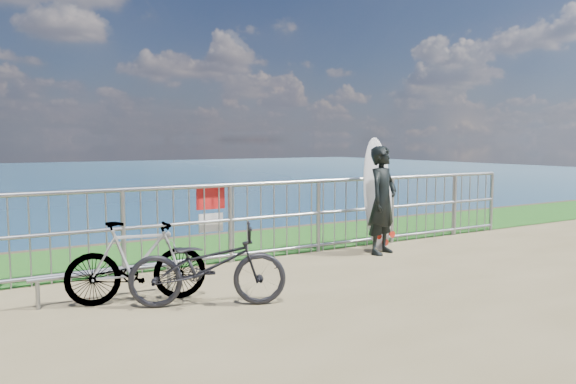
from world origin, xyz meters
TOP-DOWN VIEW (x-y plane):
  - grass_strip at (0.00, 2.70)m, footprint 120.00×120.00m
  - railing at (0.01, 1.60)m, footprint 10.06×0.10m
  - surfer at (1.74, 0.96)m, footprint 0.70×0.59m
  - surfboard at (1.92, 1.27)m, footprint 0.57×0.53m
  - bicycle_near at (-1.60, -0.19)m, footprint 1.72×1.19m
  - bicycle_far at (-2.20, 0.31)m, footprint 1.52×0.71m
  - bike_rack at (-2.45, 0.58)m, footprint 1.58×0.05m

SIDE VIEW (x-z plane):
  - grass_strip at x=0.00m, z-range 0.01..0.01m
  - bike_rack at x=-2.45m, z-range 0.11..0.44m
  - bicycle_near at x=-1.60m, z-range 0.00..0.86m
  - bicycle_far at x=-2.20m, z-range 0.00..0.88m
  - railing at x=0.01m, z-range 0.01..1.14m
  - surfer at x=1.74m, z-range 0.00..1.64m
  - surfboard at x=1.92m, z-range -0.07..1.71m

